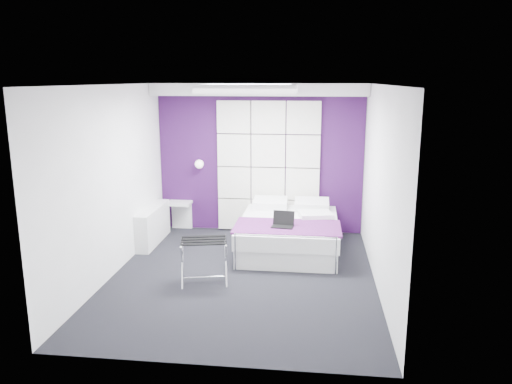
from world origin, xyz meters
The scene contains 15 objects.
floor centered at (0.00, 0.00, 0.00)m, with size 4.40×4.40×0.00m, color black.
ceiling centered at (0.00, 0.00, 2.60)m, with size 4.40×4.40×0.00m, color white.
wall_back centered at (0.00, 2.20, 1.30)m, with size 3.60×3.60×0.00m, color white.
wall_left centered at (-1.80, 0.00, 1.30)m, with size 4.40×4.40×0.00m, color white.
wall_right centered at (1.80, 0.00, 1.30)m, with size 4.40×4.40×0.00m, color white.
accent_wall centered at (0.00, 2.19, 1.30)m, with size 3.58×0.02×2.58m, color #310E3E.
soffit centered at (0.00, 1.95, 2.50)m, with size 3.58×0.50×0.20m, color white.
headboard centered at (0.15, 2.14, 1.17)m, with size 1.80×0.08×2.30m, color silver, non-canonical shape.
skylight centered at (0.00, 0.60, 2.55)m, with size 1.36×0.86×0.12m, color white, non-canonical shape.
wall_lamp centered at (-1.05, 2.06, 1.22)m, with size 0.15×0.15×0.15m, color white.
radiator centered at (-1.69, 1.30, 0.30)m, with size 0.22×1.20×0.60m, color white.
bed centered at (0.57, 1.19, 0.28)m, with size 1.58×1.90×0.67m.
nightstand centered at (-1.43, 2.02, 0.50)m, with size 0.41×0.32×0.05m, color white.
luggage_rack centered at (-0.49, -0.23, 0.30)m, with size 0.60×0.44×0.59m.
laptop centered at (0.50, 0.71, 0.59)m, with size 0.32×0.23×0.23m.
Camera 1 is at (0.94, -6.39, 2.67)m, focal length 35.00 mm.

